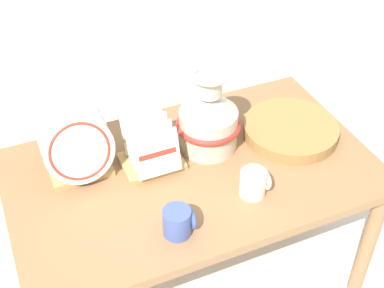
{
  "coord_description": "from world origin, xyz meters",
  "views": [
    {
      "loc": [
        -0.53,
        -1.24,
        1.81
      ],
      "look_at": [
        0.0,
        0.0,
        0.69
      ],
      "focal_mm": 50.0,
      "sensor_mm": 36.0,
      "label": 1
    }
  ],
  "objects_px": {
    "dish_rack_round_plates": "(77,149)",
    "wicker_charger_stack": "(291,130)",
    "ceramic_vase": "(208,119)",
    "mug_cobalt_glaze": "(178,221)",
    "mug_cream_glaze": "(254,183)",
    "dish_rack_square_plates": "(151,152)"
  },
  "relations": [
    {
      "from": "dish_rack_round_plates",
      "to": "wicker_charger_stack",
      "type": "relative_size",
      "value": 0.71
    },
    {
      "from": "ceramic_vase",
      "to": "wicker_charger_stack",
      "type": "distance_m",
      "value": 0.33
    },
    {
      "from": "ceramic_vase",
      "to": "wicker_charger_stack",
      "type": "relative_size",
      "value": 0.89
    },
    {
      "from": "mug_cobalt_glaze",
      "to": "wicker_charger_stack",
      "type": "bearing_deg",
      "value": 26.02
    },
    {
      "from": "mug_cobalt_glaze",
      "to": "mug_cream_glaze",
      "type": "relative_size",
      "value": 1.0
    },
    {
      "from": "wicker_charger_stack",
      "to": "dish_rack_round_plates",
      "type": "bearing_deg",
      "value": 171.83
    },
    {
      "from": "ceramic_vase",
      "to": "mug_cobalt_glaze",
      "type": "bearing_deg",
      "value": -126.86
    },
    {
      "from": "dish_rack_square_plates",
      "to": "wicker_charger_stack",
      "type": "bearing_deg",
      "value": -5.47
    },
    {
      "from": "ceramic_vase",
      "to": "dish_rack_round_plates",
      "type": "height_order",
      "value": "ceramic_vase"
    },
    {
      "from": "dish_rack_round_plates",
      "to": "mug_cobalt_glaze",
      "type": "bearing_deg",
      "value": -61.75
    },
    {
      "from": "wicker_charger_stack",
      "to": "ceramic_vase",
      "type": "bearing_deg",
      "value": 168.41
    },
    {
      "from": "dish_rack_round_plates",
      "to": "mug_cream_glaze",
      "type": "relative_size",
      "value": 2.63
    },
    {
      "from": "ceramic_vase",
      "to": "mug_cobalt_glaze",
      "type": "xyz_separation_m",
      "value": [
        -0.25,
        -0.33,
        -0.08
      ]
    },
    {
      "from": "ceramic_vase",
      "to": "mug_cobalt_glaze",
      "type": "relative_size",
      "value": 3.28
    },
    {
      "from": "dish_rack_round_plates",
      "to": "mug_cream_glaze",
      "type": "bearing_deg",
      "value": -33.43
    },
    {
      "from": "mug_cream_glaze",
      "to": "wicker_charger_stack",
      "type": "bearing_deg",
      "value": 38.43
    },
    {
      "from": "dish_rack_round_plates",
      "to": "mug_cobalt_glaze",
      "type": "height_order",
      "value": "dish_rack_round_plates"
    },
    {
      "from": "dish_rack_square_plates",
      "to": "wicker_charger_stack",
      "type": "distance_m",
      "value": 0.53
    },
    {
      "from": "dish_rack_round_plates",
      "to": "mug_cobalt_glaze",
      "type": "xyz_separation_m",
      "value": [
        0.2,
        -0.38,
        -0.06
      ]
    },
    {
      "from": "dish_rack_square_plates",
      "to": "mug_cobalt_glaze",
      "type": "relative_size",
      "value": 2.18
    },
    {
      "from": "dish_rack_round_plates",
      "to": "wicker_charger_stack",
      "type": "bearing_deg",
      "value": -8.17
    },
    {
      "from": "wicker_charger_stack",
      "to": "mug_cobalt_glaze",
      "type": "xyz_separation_m",
      "value": [
        -0.55,
        -0.27,
        0.02
      ]
    }
  ]
}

